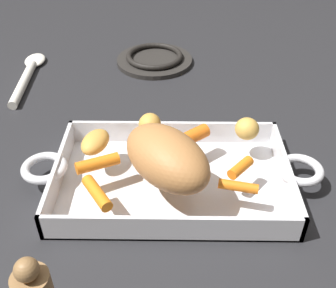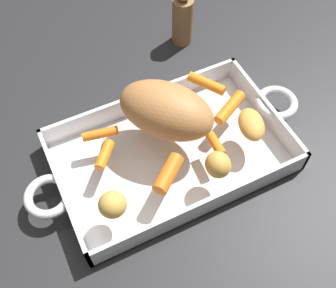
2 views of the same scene
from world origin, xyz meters
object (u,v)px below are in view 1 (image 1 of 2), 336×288
baby_carrot_long (137,144)px  baby_carrot_southwest (241,168)px  potato_corner (150,125)px  roasting_dish (172,178)px  baby_carrot_center_left (192,137)px  potato_golden_small (247,129)px  baby_carrot_short (97,193)px  baby_carrot_southeast (98,163)px  pork_roast (167,157)px  serving_spoon (28,73)px  potato_golden_large (95,142)px  stove_burner_rear (155,59)px  baby_carrot_northwest (238,186)px

baby_carrot_long → baby_carrot_southwest: bearing=-19.4°
baby_carrot_long → potato_corner: size_ratio=1.03×
roasting_dish → potato_corner: (-0.04, 0.08, 0.05)m
baby_carrot_center_left → potato_golden_small: bearing=8.5°
baby_carrot_short → potato_corner: bearing=66.3°
roasting_dish → baby_carrot_southeast: size_ratio=7.14×
pork_roast → serving_spoon: size_ratio=0.61×
baby_carrot_southeast → potato_golden_large: 0.05m
baby_carrot_long → stove_burner_rear: baby_carrot_long is taller
baby_carrot_southeast → baby_carrot_long: (0.06, 0.05, -0.00)m
baby_carrot_northwest → baby_carrot_short: baby_carrot_short is taller
baby_carrot_center_left → serving_spoon: 0.49m
baby_carrot_center_left → baby_carrot_southwest: size_ratio=1.31×
potato_golden_large → baby_carrot_center_left: bearing=7.5°
roasting_dish → pork_roast: pork_roast is taller
potato_corner → stove_burner_rear: potato_corner is taller
potato_golden_small → potato_corner: 0.16m
stove_burner_rear → potato_golden_small: bearing=-65.5°
pork_roast → serving_spoon: 0.53m
baby_carrot_long → serving_spoon: (-0.28, 0.33, -0.04)m
baby_carrot_northwest → stove_burner_rear: 0.52m
potato_corner → baby_carrot_northwest: bearing=-45.6°
baby_carrot_long → roasting_dish: bearing=-33.6°
pork_roast → potato_golden_large: bearing=149.9°
baby_carrot_center_left → baby_carrot_southeast: bearing=-155.0°
roasting_dish → baby_carrot_northwest: (0.10, -0.06, 0.04)m
pork_roast → potato_golden_small: size_ratio=3.85×
baby_carrot_short → roasting_dish: bearing=35.9°
roasting_dish → potato_golden_small: 0.15m
roasting_dish → pork_roast: (-0.01, -0.03, 0.07)m
baby_carrot_short → potato_golden_large: (-0.02, 0.11, 0.01)m
baby_carrot_short → potato_corner: size_ratio=1.61×
baby_carrot_northwest → potato_golden_small: potato_golden_small is taller
roasting_dish → baby_carrot_southwest: baby_carrot_southwest is taller
potato_golden_small → stove_burner_rear: size_ratio=0.22×
roasting_dish → potato_corner: size_ratio=11.51×
baby_carrot_center_left → baby_carrot_long: 0.09m
potato_golden_small → serving_spoon: (-0.46, 0.30, -0.06)m
baby_carrot_northwest → baby_carrot_southeast: 0.22m
baby_carrot_center_left → potato_golden_large: bearing=-172.5°
potato_corner → baby_carrot_long: bearing=-117.0°
baby_carrot_northwest → potato_golden_large: size_ratio=0.91×
roasting_dish → baby_carrot_short: baby_carrot_short is taller
serving_spoon → baby_carrot_southwest: bearing=-134.2°
potato_golden_small → potato_corner: size_ratio=0.97×
roasting_dish → potato_golden_large: (-0.12, 0.03, 0.05)m
potato_golden_large → stove_burner_rear: potato_golden_large is taller
pork_roast → baby_carrot_southeast: 0.11m
baby_carrot_short → baby_carrot_center_left: (0.14, 0.13, 0.00)m
roasting_dish → serving_spoon: size_ratio=1.89×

